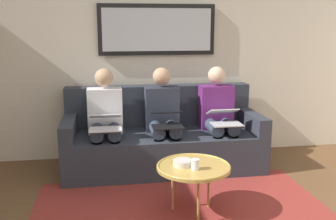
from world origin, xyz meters
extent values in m
cube|color=beige|center=(0.00, -2.60, 1.30)|extent=(6.00, 0.12, 2.60)
cube|color=maroon|center=(0.00, -0.85, 0.00)|extent=(2.60, 1.80, 0.01)
cube|color=#2D333D|center=(0.00, -2.05, 0.21)|extent=(2.20, 0.90, 0.42)
cube|color=#2D333D|center=(0.00, -2.40, 0.66)|extent=(2.20, 0.20, 0.48)
cube|color=#2D333D|center=(-1.03, -2.05, 0.52)|extent=(0.14, 0.90, 0.20)
cube|color=#2D333D|center=(1.03, -2.05, 0.52)|extent=(0.14, 0.90, 0.20)
cube|color=black|center=(0.00, -2.51, 1.55)|extent=(1.39, 0.04, 0.60)
cube|color=#B2B7BC|center=(0.00, -2.48, 1.55)|extent=(1.29, 0.01, 0.50)
cylinder|color=tan|center=(-0.09, -0.90, 0.42)|extent=(0.63, 0.63, 0.03)
torus|color=tan|center=(-0.09, -0.90, 0.44)|extent=(0.63, 0.63, 0.02)
cylinder|color=#B28E42|center=(-0.09, -0.71, 0.21)|extent=(0.02, 0.02, 0.41)
cylinder|color=#B28E42|center=(-0.25, -0.99, 0.21)|extent=(0.02, 0.02, 0.41)
cylinder|color=#B28E42|center=(0.07, -0.99, 0.21)|extent=(0.02, 0.02, 0.41)
cylinder|color=silver|center=(-0.08, -0.82, 0.48)|extent=(0.07, 0.07, 0.09)
cylinder|color=beige|center=(0.00, -0.92, 0.46)|extent=(0.16, 0.16, 0.05)
cube|color=#66236B|center=(-0.64, -2.15, 0.67)|extent=(0.38, 0.22, 0.50)
sphere|color=beige|center=(-0.64, -2.15, 1.04)|extent=(0.20, 0.20, 0.20)
cylinder|color=#384256|center=(-0.73, -1.94, 0.49)|extent=(0.14, 0.42, 0.14)
cylinder|color=#384256|center=(-0.55, -1.94, 0.49)|extent=(0.14, 0.42, 0.14)
cylinder|color=#384256|center=(-0.73, -1.73, 0.21)|extent=(0.11, 0.11, 0.42)
cylinder|color=#384256|center=(-0.55, -1.73, 0.21)|extent=(0.11, 0.11, 0.42)
cube|color=silver|center=(-0.64, -1.73, 0.57)|extent=(0.32, 0.22, 0.01)
cube|color=silver|center=(-0.64, -1.88, 0.67)|extent=(0.32, 0.21, 0.09)
cube|color=#A5C6EA|center=(-0.64, -1.88, 0.68)|extent=(0.29, 0.18, 0.08)
cube|color=#2D3342|center=(0.00, -2.15, 0.67)|extent=(0.38, 0.22, 0.50)
sphere|color=tan|center=(0.00, -2.15, 1.04)|extent=(0.20, 0.20, 0.20)
cylinder|color=#384256|center=(-0.09, -1.94, 0.49)|extent=(0.14, 0.42, 0.14)
cylinder|color=#384256|center=(0.09, -1.94, 0.49)|extent=(0.14, 0.42, 0.14)
cylinder|color=#384256|center=(-0.09, -1.73, 0.21)|extent=(0.11, 0.11, 0.42)
cylinder|color=#384256|center=(0.09, -1.73, 0.21)|extent=(0.11, 0.11, 0.42)
cube|color=black|center=(0.00, -1.73, 0.57)|extent=(0.33, 0.23, 0.01)
cube|color=black|center=(0.00, -1.87, 0.68)|extent=(0.33, 0.22, 0.07)
cube|color=#A5C6EA|center=(0.00, -1.87, 0.69)|extent=(0.29, 0.20, 0.06)
cube|color=silver|center=(0.64, -2.15, 0.67)|extent=(0.38, 0.22, 0.50)
sphere|color=tan|center=(0.64, -2.15, 1.04)|extent=(0.20, 0.20, 0.20)
cylinder|color=#384256|center=(0.55, -1.94, 0.49)|extent=(0.14, 0.42, 0.14)
cylinder|color=#384256|center=(0.73, -1.94, 0.49)|extent=(0.14, 0.42, 0.14)
cylinder|color=#384256|center=(0.55, -1.73, 0.21)|extent=(0.11, 0.11, 0.42)
cylinder|color=#384256|center=(0.73, -1.73, 0.21)|extent=(0.11, 0.11, 0.42)
cube|color=white|center=(0.64, -1.73, 0.57)|extent=(0.33, 0.21, 0.01)
cube|color=white|center=(0.64, -1.87, 0.67)|extent=(0.33, 0.20, 0.08)
cube|color=#A5C6EA|center=(0.64, -1.87, 0.68)|extent=(0.30, 0.18, 0.07)
camera|label=1|loc=(0.61, 2.08, 1.59)|focal=40.92mm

